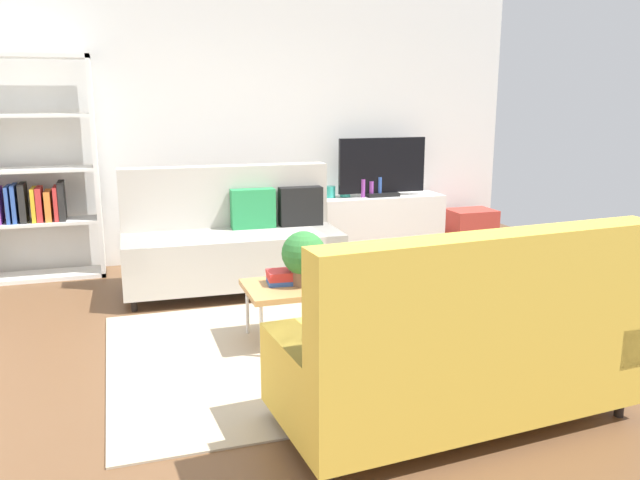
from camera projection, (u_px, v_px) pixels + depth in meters
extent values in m
plane|color=brown|center=(307.00, 347.00, 4.50)|extent=(7.68, 7.68, 0.00)
cube|color=white|center=(230.00, 122.00, 6.78)|extent=(6.40, 0.12, 2.90)
cube|color=tan|center=(324.00, 348.00, 4.48)|extent=(2.90, 2.20, 0.01)
cube|color=#B2ADA3|center=(233.00, 256.00, 5.75)|extent=(1.92, 0.89, 0.44)
cube|color=#B2ADA3|center=(226.00, 196.00, 5.94)|extent=(1.90, 0.25, 0.56)
cube|color=#B2ADA3|center=(323.00, 239.00, 5.96)|extent=(0.22, 0.85, 0.22)
cube|color=#B2ADA3|center=(133.00, 251.00, 5.49)|extent=(0.22, 0.85, 0.22)
cylinder|color=black|center=(336.00, 288.00, 5.73)|extent=(0.05, 0.05, 0.10)
cylinder|color=black|center=(134.00, 305.00, 5.25)|extent=(0.05, 0.05, 0.10)
cylinder|color=black|center=(315.00, 269.00, 6.36)|extent=(0.05, 0.05, 0.10)
cylinder|color=black|center=(133.00, 283.00, 5.88)|extent=(0.05, 0.05, 0.10)
cube|color=black|center=(301.00, 206.00, 5.97)|extent=(0.40, 0.15, 0.36)
cube|color=#288C4C|center=(253.00, 209.00, 5.85)|extent=(0.40, 0.15, 0.36)
cube|color=gold|center=(453.00, 363.00, 3.45)|extent=(1.96, 0.98, 0.44)
cube|color=gold|center=(495.00, 291.00, 3.05)|extent=(1.91, 0.34, 0.56)
cube|color=gold|center=(305.00, 369.00, 3.11)|extent=(0.26, 0.85, 0.22)
cube|color=gold|center=(577.00, 323.00, 3.74)|extent=(0.26, 0.85, 0.22)
cylinder|color=black|center=(280.00, 411.00, 3.49)|extent=(0.05, 0.05, 0.10)
cylinder|color=black|center=(535.00, 361.00, 4.14)|extent=(0.05, 0.05, 0.10)
cylinder|color=black|center=(329.00, 478.00, 2.88)|extent=(0.05, 0.05, 0.10)
cylinder|color=black|center=(619.00, 408.00, 3.53)|extent=(0.05, 0.05, 0.10)
cube|color=#3359B2|center=(352.00, 317.00, 2.99)|extent=(0.41, 0.17, 0.36)
cube|color=#B7844C|center=(322.00, 285.00, 4.60)|extent=(1.10, 0.56, 0.04)
cylinder|color=silver|center=(247.00, 310.00, 4.71)|extent=(0.02, 0.02, 0.38)
cylinder|color=silver|center=(373.00, 297.00, 5.01)|extent=(0.02, 0.02, 0.38)
cylinder|color=silver|center=(261.00, 331.00, 4.28)|extent=(0.02, 0.02, 0.38)
cylinder|color=silver|center=(398.00, 316.00, 4.58)|extent=(0.02, 0.02, 0.38)
cube|color=silver|center=(380.00, 224.00, 7.19)|extent=(1.40, 0.44, 0.64)
cube|color=black|center=(382.00, 194.00, 7.10)|extent=(0.36, 0.20, 0.04)
cube|color=black|center=(382.00, 165.00, 7.03)|extent=(1.00, 0.05, 0.60)
cube|color=white|center=(96.00, 168.00, 6.16)|extent=(0.04, 0.36, 2.10)
cube|color=white|center=(25.00, 55.00, 5.77)|extent=(1.10, 0.36, 0.04)
cube|color=white|center=(47.00, 276.00, 6.23)|extent=(1.10, 0.36, 0.04)
cube|color=white|center=(41.00, 222.00, 6.11)|extent=(1.02, 0.36, 0.03)
cube|color=white|center=(36.00, 170.00, 6.00)|extent=(1.02, 0.36, 0.03)
cube|color=white|center=(31.00, 115.00, 5.89)|extent=(1.02, 0.36, 0.03)
cube|color=#3359B2|center=(9.00, 204.00, 5.99)|extent=(0.03, 0.29, 0.34)
cube|color=#3359B2|center=(15.00, 203.00, 6.00)|extent=(0.04, 0.29, 0.36)
cube|color=#262626|center=(23.00, 202.00, 6.02)|extent=(0.06, 0.29, 0.36)
cube|color=gold|center=(34.00, 204.00, 6.06)|extent=(0.04, 0.29, 0.32)
cube|color=red|center=(40.00, 204.00, 6.07)|extent=(0.05, 0.29, 0.32)
cube|color=orange|center=(49.00, 205.00, 6.10)|extent=(0.05, 0.29, 0.28)
cube|color=red|center=(56.00, 203.00, 6.12)|extent=(0.04, 0.29, 0.32)
cube|color=#262626|center=(62.00, 200.00, 6.13)|extent=(0.05, 0.29, 0.37)
cube|color=#B2382D|center=(471.00, 228.00, 7.46)|extent=(0.52, 0.40, 0.44)
cylinder|color=brown|center=(304.00, 278.00, 4.53)|extent=(0.17, 0.17, 0.10)
sphere|color=#2D7233|center=(304.00, 253.00, 4.49)|extent=(0.31, 0.31, 0.31)
cube|color=#3359B2|center=(284.00, 281.00, 4.57)|extent=(0.26, 0.20, 0.03)
cube|color=red|center=(284.00, 277.00, 4.56)|extent=(0.26, 0.20, 0.03)
cube|color=red|center=(284.00, 272.00, 4.55)|extent=(0.25, 0.19, 0.03)
cylinder|color=#33B29E|center=(330.00, 192.00, 6.98)|extent=(0.12, 0.12, 0.13)
cylinder|color=#33B29E|center=(345.00, 189.00, 7.03)|extent=(0.11, 0.11, 0.18)
cylinder|color=purple|center=(363.00, 188.00, 7.00)|extent=(0.05, 0.05, 0.20)
cylinder|color=purple|center=(371.00, 189.00, 7.03)|extent=(0.05, 0.05, 0.17)
cylinder|color=#3359B2|center=(380.00, 187.00, 7.05)|extent=(0.04, 0.04, 0.21)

